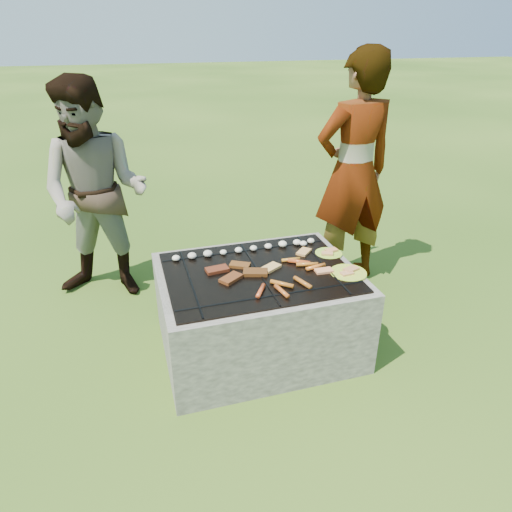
{
  "coord_description": "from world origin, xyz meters",
  "views": [
    {
      "loc": [
        -0.77,
        -2.52,
        2.04
      ],
      "look_at": [
        0.0,
        0.05,
        0.7
      ],
      "focal_mm": 32.0,
      "sensor_mm": 36.0,
      "label": 1
    }
  ],
  "objects": [
    {
      "name": "sausages",
      "position": [
        0.19,
        -0.14,
        0.63
      ],
      "size": [
        0.56,
        0.47,
        0.03
      ],
      "color": "orange",
      "rests_on": "fire_pit"
    },
    {
      "name": "plate_near",
      "position": [
        0.56,
        -0.19,
        0.61
      ],
      "size": [
        0.3,
        0.3,
        0.03
      ],
      "color": "yellow",
      "rests_on": "fire_pit"
    },
    {
      "name": "plate_far",
      "position": [
        0.56,
        0.12,
        0.61
      ],
      "size": [
        0.25,
        0.25,
        0.03
      ],
      "color": "yellow",
      "rests_on": "fire_pit"
    },
    {
      "name": "bread_on_grate",
      "position": [
        0.27,
        0.02,
        0.62
      ],
      "size": [
        0.45,
        0.4,
        0.02
      ],
      "color": "#D3BE6B",
      "rests_on": "fire_pit"
    },
    {
      "name": "cook",
      "position": [
        1.06,
        0.78,
        0.97
      ],
      "size": [
        0.75,
        0.53,
        1.95
      ],
      "primitive_type": "imported",
      "rotation": [
        0.0,
        0.0,
        3.24
      ],
      "color": "#A79A8B",
      "rests_on": "ground"
    },
    {
      "name": "bystander",
      "position": [
        -0.99,
        1.1,
        0.88
      ],
      "size": [
        1.04,
        0.93,
        1.76
      ],
      "primitive_type": "imported",
      "rotation": [
        0.0,
        0.0,
        -0.37
      ],
      "color": "gray",
      "rests_on": "ground"
    },
    {
      "name": "fire_pit",
      "position": [
        0.0,
        0.0,
        0.28
      ],
      "size": [
        1.3,
        1.0,
        0.62
      ],
      "color": "gray",
      "rests_on": "ground"
    },
    {
      "name": "lawn",
      "position": [
        0.0,
        0.0,
        0.0
      ],
      "size": [
        60.0,
        60.0,
        0.0
      ],
      "primitive_type": "plane",
      "color": "#284912",
      "rests_on": "ground"
    },
    {
      "name": "mushrooms",
      "position": [
        0.02,
        0.31,
        0.63
      ],
      "size": [
        1.05,
        0.09,
        0.05
      ],
      "color": "white",
      "rests_on": "fire_pit"
    },
    {
      "name": "pork_slabs",
      "position": [
        -0.14,
        0.01,
        0.62
      ],
      "size": [
        0.4,
        0.3,
        0.02
      ],
      "color": "maroon",
      "rests_on": "fire_pit"
    }
  ]
}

